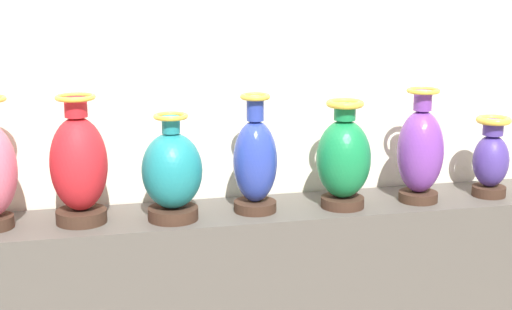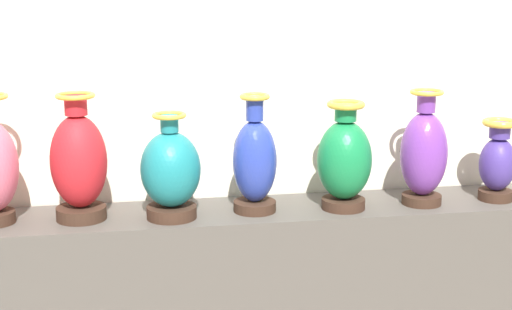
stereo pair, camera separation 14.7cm
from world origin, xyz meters
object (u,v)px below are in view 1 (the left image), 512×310
Objects in this scene: vase_teal at (172,173)px; vase_violet at (420,152)px; vase_emerald at (344,159)px; vase_cobalt at (255,162)px; vase_indigo at (491,159)px; vase_crimson at (79,166)px.

vase_violet reaches higher than vase_teal.
vase_emerald is at bearing 0.43° from vase_teal.
vase_teal is 0.27m from vase_cobalt.
vase_teal is 0.87× the size of vase_violet.
vase_crimson is at bearing 179.09° from vase_indigo.
vase_emerald is (0.85, -0.03, -0.02)m from vase_crimson.
vase_cobalt and vase_violet have the same top height.
vase_cobalt reaches higher than vase_teal.
vase_teal is 1.21× the size of vase_indigo.
vase_crimson is 1.39m from vase_indigo.
vase_crimson is 1.12× the size of vase_emerald.
vase_teal is 1.11m from vase_indigo.
vase_teal is at bearing -7.15° from vase_crimson.
vase_crimson is 1.04× the size of vase_cobalt.
vase_crimson is 1.12m from vase_violet.
vase_emerald is 1.28× the size of vase_indigo.
vase_crimson is at bearing 178.75° from vase_violet.
vase_violet is at bearing 1.39° from vase_emerald.
vase_crimson is 1.19× the size of vase_teal.
vase_crimson reaches higher than vase_violet.
vase_cobalt is 1.38× the size of vase_indigo.
vase_violet reaches higher than vase_indigo.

